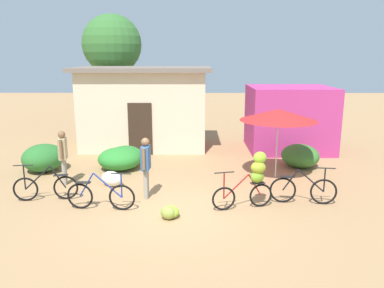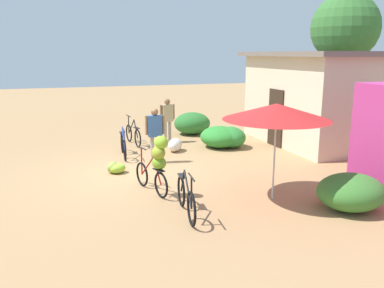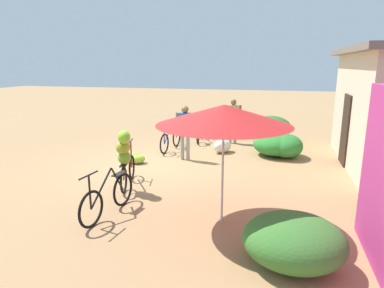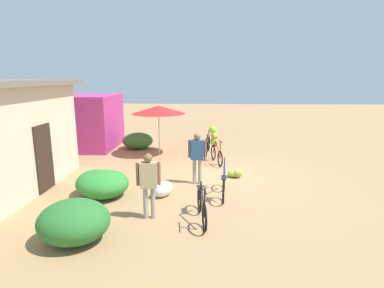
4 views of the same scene
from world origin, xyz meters
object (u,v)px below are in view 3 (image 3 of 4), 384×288
bicycle_leftmost (200,132)px  person_bystander (185,127)px  person_vendor (233,117)px  bicycle_center_loaded (125,155)px  bicycle_by_shop (108,197)px  banana_pile_on_ground (136,158)px  market_umbrella (224,115)px  bicycle_near_pile (171,140)px  produce_sack (222,146)px

bicycle_leftmost → person_bystander: bearing=3.9°
person_vendor → bicycle_center_loaded: bearing=-18.0°
bicycle_by_shop → person_bystander: person_bystander is taller
bicycle_leftmost → bicycle_center_loaded: 5.42m
bicycle_leftmost → person_vendor: size_ratio=1.03×
banana_pile_on_ground → person_bystander: 1.71m
person_vendor → market_umbrella: bearing=6.1°
bicycle_near_pile → person_bystander: bearing=37.7°
bicycle_leftmost → produce_sack: bearing=37.0°
bicycle_center_loaded → person_vendor: (-5.30, 1.72, 0.17)m
market_umbrella → bicycle_center_loaded: size_ratio=1.51×
person_bystander → person_vendor: bearing=156.9°
bicycle_by_shop → banana_pile_on_ground: 3.52m
bicycle_by_shop → produce_sack: bearing=165.8°
produce_sack → person_vendor: (-1.42, 0.14, 0.77)m
banana_pile_on_ground → bicycle_near_pile: bearing=163.8°
person_vendor → person_bystander: 2.78m
produce_sack → person_vendor: person_vendor is taller
person_vendor → person_bystander: size_ratio=0.98×
bicycle_near_pile → bicycle_by_shop: size_ratio=1.02×
bicycle_leftmost → person_bystander: (2.63, 0.18, 0.65)m
person_bystander → bicycle_by_shop: bearing=-5.2°
person_bystander → produce_sack: bearing=140.2°
bicycle_near_pile → banana_pile_on_ground: size_ratio=2.72×
market_umbrella → bicycle_near_pile: (-4.85, -2.56, -1.62)m
banana_pile_on_ground → person_vendor: size_ratio=0.39×
person_bystander → banana_pile_on_ground: bearing=-61.8°
bicycle_by_shop → produce_sack: (-5.22, 1.32, -0.15)m
bicycle_near_pile → person_vendor: 2.50m
bicycle_by_shop → person_vendor: 6.82m
bicycle_by_shop → person_vendor: bearing=167.6°
bicycle_near_pile → banana_pile_on_ground: (1.72, -0.50, -0.22)m
bicycle_near_pile → produce_sack: (-0.11, 1.74, -0.14)m
market_umbrella → banana_pile_on_ground: 4.75m
bicycle_leftmost → person_vendor: bearing=86.5°
bicycle_center_loaded → person_vendor: person_vendor is taller
market_umbrella → person_vendor: bearing=-173.9°
bicycle_near_pile → banana_pile_on_ground: bicycle_near_pile is taller
market_umbrella → bicycle_by_shop: 2.69m
bicycle_near_pile → banana_pile_on_ground: bearing=-16.2°
market_umbrella → bicycle_leftmost: size_ratio=1.41×
bicycle_center_loaded → produce_sack: bicycle_center_loaded is taller
bicycle_near_pile → person_vendor: person_vendor is taller
bicycle_leftmost → produce_sack: (1.50, 1.13, -0.14)m
banana_pile_on_ground → produce_sack: size_ratio=0.90×
bicycle_center_loaded → produce_sack: bearing=157.9°
banana_pile_on_ground → produce_sack: 2.90m
bicycle_near_pile → bicycle_leftmost: bearing=159.0°
market_umbrella → person_bystander: size_ratio=1.42×
banana_pile_on_ground → bicycle_by_shop: bearing=15.3°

